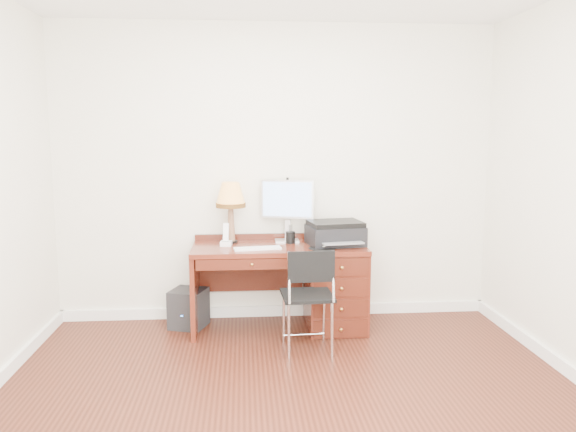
{
  "coord_description": "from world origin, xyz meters",
  "views": [
    {
      "loc": [
        -0.31,
        -3.39,
        1.72
      ],
      "look_at": [
        0.06,
        1.2,
        1.04
      ],
      "focal_mm": 35.0,
      "sensor_mm": 36.0,
      "label": 1
    }
  ],
  "objects": [
    {
      "name": "chair",
      "position": [
        0.19,
        0.82,
        0.51
      ],
      "size": [
        0.41,
        0.41,
        0.84
      ],
      "rotation": [
        0.0,
        0.0,
        0.04
      ],
      "color": "black",
      "rests_on": "ground"
    },
    {
      "name": "leg_lamp",
      "position": [
        -0.42,
        1.55,
        1.15
      ],
      "size": [
        0.26,
        0.26,
        0.54
      ],
      "color": "black",
      "rests_on": "desk"
    },
    {
      "name": "equipment_box",
      "position": [
        -0.8,
        1.5,
        0.17
      ],
      "size": [
        0.37,
        0.37,
        0.34
      ],
      "primitive_type": "cube",
      "rotation": [
        0.0,
        0.0,
        -0.32
      ],
      "color": "black",
      "rests_on": "ground"
    },
    {
      "name": "room_shell",
      "position": [
        0.0,
        0.63,
        0.05
      ],
      "size": [
        4.0,
        4.0,
        4.0
      ],
      "color": "silver",
      "rests_on": "ground"
    },
    {
      "name": "monitor",
      "position": [
        0.08,
        1.61,
        1.1
      ],
      "size": [
        0.47,
        0.21,
        0.55
      ],
      "rotation": [
        0.0,
        0.0,
        -0.27
      ],
      "color": "silver",
      "rests_on": "desk"
    },
    {
      "name": "phone",
      "position": [
        -0.46,
        1.42,
        0.81
      ],
      "size": [
        0.11,
        0.11,
        0.2
      ],
      "rotation": [
        0.0,
        0.0,
        -0.14
      ],
      "color": "white",
      "rests_on": "desk"
    },
    {
      "name": "keyboard",
      "position": [
        -0.19,
        1.25,
        0.76
      ],
      "size": [
        0.41,
        0.17,
        0.02
      ],
      "primitive_type": "cube",
      "rotation": [
        0.0,
        0.0,
        0.14
      ],
      "color": "white",
      "rests_on": "desk"
    },
    {
      "name": "mouse_pad",
      "position": [
        0.36,
        1.22,
        0.76
      ],
      "size": [
        0.23,
        0.23,
        0.05
      ],
      "color": "black",
      "rests_on": "desk"
    },
    {
      "name": "ground",
      "position": [
        0.0,
        0.0,
        0.0
      ],
      "size": [
        4.0,
        4.0,
        0.0
      ],
      "primitive_type": "plane",
      "color": "#34140B",
      "rests_on": "ground"
    },
    {
      "name": "pen_cup",
      "position": [
        0.11,
        1.48,
        0.8
      ],
      "size": [
        0.08,
        0.08,
        0.1
      ],
      "primitive_type": "cylinder",
      "color": "black",
      "rests_on": "desk"
    },
    {
      "name": "printer",
      "position": [
        0.5,
        1.4,
        0.85
      ],
      "size": [
        0.52,
        0.43,
        0.21
      ],
      "rotation": [
        0.0,
        0.0,
        0.15
      ],
      "color": "black",
      "rests_on": "desk"
    },
    {
      "name": "desk",
      "position": [
        0.32,
        1.4,
        0.41
      ],
      "size": [
        1.5,
        0.67,
        0.75
      ],
      "color": "#5A1F13",
      "rests_on": "ground"
    }
  ]
}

